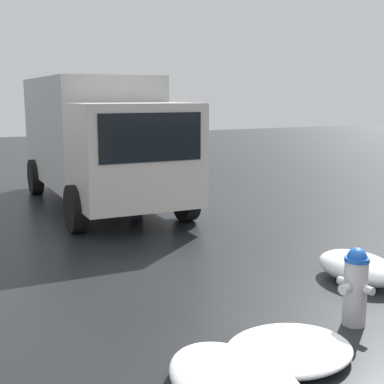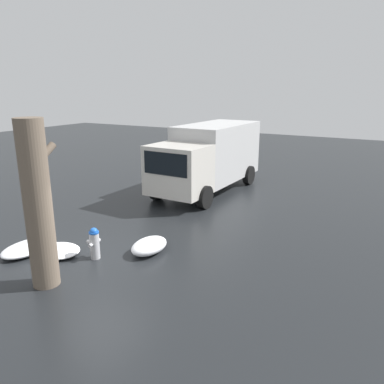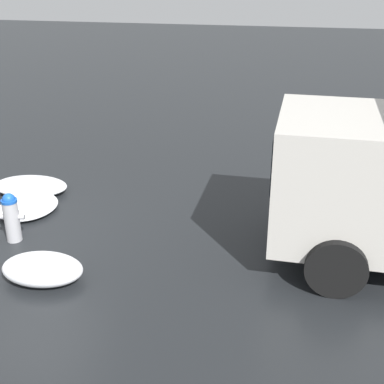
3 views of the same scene
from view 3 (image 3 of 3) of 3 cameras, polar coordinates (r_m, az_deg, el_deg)
The scene contains 6 objects.
ground_plane at distance 9.86m, azimuth -18.36°, elevation -4.88°, with size 60.00×60.00×0.00m, color black.
fire_hydrant at distance 9.66m, azimuth -18.71°, elevation -2.50°, with size 0.47×0.37×0.89m.
pedestrian at distance 8.60m, azimuth 19.45°, elevation -1.96°, with size 0.40×0.40×1.83m.
snow_pile_by_hydrant at distance 8.51m, azimuth -15.66°, elevation -7.90°, with size 1.27×0.83×0.39m.
snow_pile_curbside at distance 10.83m, azimuth -17.08°, elevation -1.46°, with size 1.10×1.29×0.19m.
snow_pile_by_tree at distance 11.64m, azimuth -16.84°, elevation 0.62°, with size 1.56×1.00×0.26m.
Camera 3 is at (4.56, -7.43, 4.61)m, focal length 50.00 mm.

